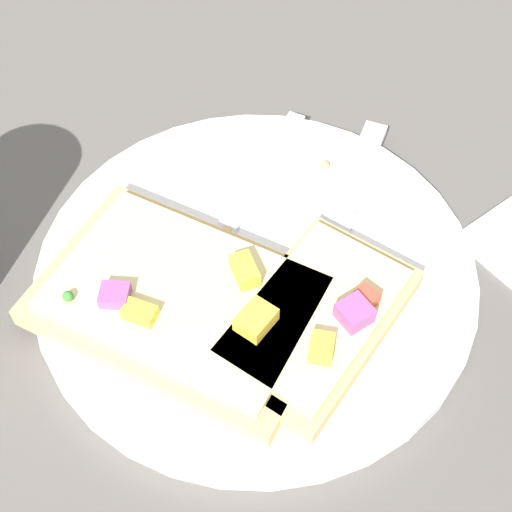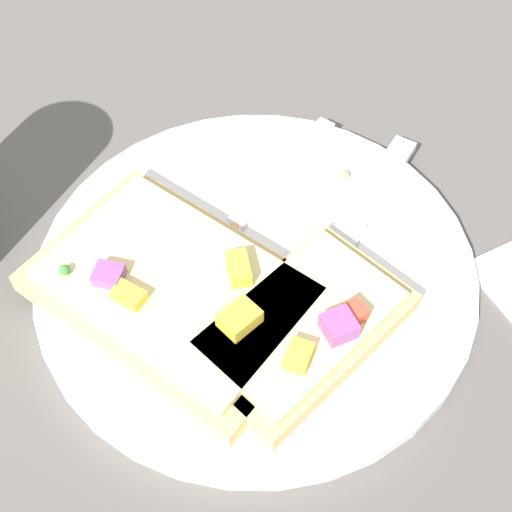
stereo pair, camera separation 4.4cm
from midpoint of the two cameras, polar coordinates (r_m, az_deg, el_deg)
ground_plane at (r=0.46m, az=2.75°, el=-1.81°), size 4.00×4.00×0.00m
plate at (r=0.46m, az=2.78°, el=-1.38°), size 0.28×0.28×0.01m
fork at (r=0.47m, az=0.90°, el=2.20°), size 0.20×0.12×0.01m
knife at (r=0.47m, az=10.02°, el=1.82°), size 0.20×0.13×0.01m
pizza_slice_main at (r=0.43m, az=-3.29°, el=-3.20°), size 0.17×0.20×0.03m
pizza_slice_corner at (r=0.42m, az=6.17°, el=-6.08°), size 0.15×0.11×0.03m
crumb_scatter at (r=0.47m, az=5.72°, el=2.92°), size 0.09×0.07×0.01m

